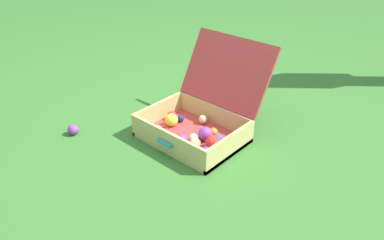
{
  "coord_description": "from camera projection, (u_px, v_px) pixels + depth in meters",
  "views": [
    {
      "loc": [
        1.17,
        -1.37,
        1.22
      ],
      "look_at": [
        -0.09,
        0.03,
        0.13
      ],
      "focal_mm": 35.0,
      "sensor_mm": 36.0,
      "label": 1
    }
  ],
  "objects": [
    {
      "name": "ground_plane",
      "position": [
        201.0,
        146.0,
        2.17
      ],
      "size": [
        16.0,
        16.0,
        0.0
      ],
      "primitive_type": "plane",
      "color": "#336B28"
    },
    {
      "name": "stray_ball_on_grass",
      "position": [
        73.0,
        130.0,
        2.27
      ],
      "size": [
        0.07,
        0.07,
        0.07
      ],
      "primitive_type": "sphere",
      "color": "purple",
      "rests_on": "ground"
    },
    {
      "name": "open_suitcase",
      "position": [
        201.0,
        117.0,
        2.23
      ],
      "size": [
        0.58,
        0.67,
        0.53
      ],
      "color": "#B23838",
      "rests_on": "ground"
    }
  ]
}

